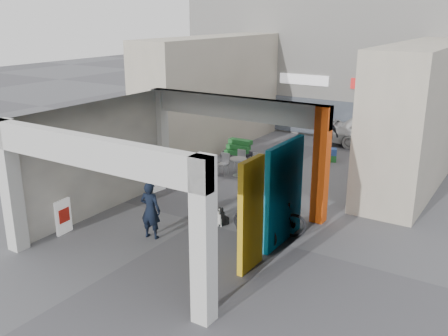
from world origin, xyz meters
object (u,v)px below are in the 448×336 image
Objects in this scene: bicycle_front at (270,217)px; white_van at (379,131)px; produce_stand at (238,151)px; border_collie at (222,218)px; man_back_turned at (204,202)px; bicycle_rear at (255,225)px; man_with_dog at (150,210)px; man_crates at (328,134)px; cafe_set at (239,166)px; man_elderly at (271,182)px.

bicycle_front is 11.13m from white_van.
produce_stand is 0.27× the size of white_van.
man_back_turned reaches higher than border_collie.
border_collie is 0.13× the size of white_van.
white_van is (-0.03, 11.73, 0.28)m from bicycle_rear.
man_crates is (1.01, 10.59, 0.12)m from man_with_dog.
cafe_set is at bearing 21.15° from bicycle_front.
border_collie is 0.37× the size of man_back_turned.
man_crates reaches higher than cafe_set.
bicycle_front is at bearing 31.70° from border_collie.
cafe_set is at bearing 50.42° from bicycle_rear.
cafe_set reaches higher than produce_stand.
man_with_dog is at bearing 107.45° from bicycle_front.
man_with_dog is at bearing 104.19° from man_crates.
man_crates reaches higher than white_van.
bicycle_rear is (1.55, -9.25, -0.45)m from man_crates.
man_back_turned is 0.36× the size of white_van.
border_collie is 1.53m from bicycle_front.
man_crates is 0.90× the size of bicycle_front.
cafe_set is 0.86× the size of man_back_turned.
bicycle_front is at bearing 3.47° from bicycle_rear.
bicycle_rear reaches higher than cafe_set.
man_crates reaches higher than man_with_dog.
bicycle_rear is at bearing -161.82° from man_with_dog.
man_elderly is 0.89× the size of bicycle_front.
man_crates is (0.15, 9.27, 0.13)m from man_back_turned.
man_crates is at bearing 115.63° from border_collie.
man_crates is at bearing 24.91° from bicycle_rear.
man_back_turned is 11.87m from white_van.
border_collie is at bearing -101.63° from man_elderly.
produce_stand is (-1.09, 1.75, 0.03)m from cafe_set.
produce_stand is 7.66m from bicycle_front.
man_crates reaches higher than man_back_turned.
bicycle_front is 0.46× the size of white_van.
white_van is (4.51, 5.05, 0.44)m from produce_stand.
cafe_set is at bearing 142.69° from man_elderly.
produce_stand is at bearing 137.58° from man_elderly.
man_back_turned reaches higher than cafe_set.
produce_stand is 6.79m from white_van.
man_crates is 8.82m from bicycle_front.
cafe_set is 4.97m from border_collie.
man_with_dog is at bearing -134.41° from man_back_turned.
man_elderly is (1.82, 3.66, 0.11)m from man_with_dog.
man_crates is (-0.82, 6.93, 0.01)m from man_elderly.
man_with_dog is 0.79× the size of bicycle_front.
man_with_dog is at bearing 158.61° from white_van.
white_van is at bearing 92.18° from man_elderly.
cafe_set is at bearing 142.87° from white_van.
man_crates is at bearing 77.77° from man_back_turned.
man_crates is at bearing -7.52° from bicycle_front.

